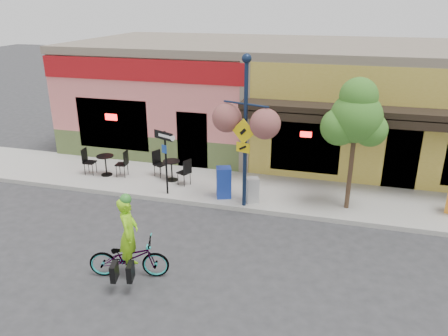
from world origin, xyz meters
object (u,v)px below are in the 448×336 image
newspaper_box_blue (224,182)px  street_tree (353,145)px  newspaper_box_grey (253,190)px  bicycle (129,258)px  lamp_post (245,134)px  cyclist_rider (130,243)px  one_way_sign (166,163)px  building (288,96)px

newspaper_box_blue → street_tree: size_ratio=0.25×
newspaper_box_grey → street_tree: (2.90, 0.35, 1.63)m
bicycle → lamp_post: lamp_post is taller
cyclist_rider → newspaper_box_grey: 4.92m
cyclist_rider → street_tree: 6.99m
one_way_sign → street_tree: 5.84m
cyclist_rider → lamp_post: lamp_post is taller
bicycle → cyclist_rider: bearing=-104.6°
building → newspaper_box_grey: bearing=-91.4°
lamp_post → building: bearing=104.1°
building → street_tree: size_ratio=4.48×
newspaper_box_blue → street_tree: bearing=-16.1°
bicycle → newspaper_box_blue: 4.70m
bicycle → lamp_post: (1.82, 4.17, 1.98)m
one_way_sign → street_tree: street_tree is taller
newspaper_box_blue → newspaper_box_grey: (0.97, -0.09, -0.11)m
newspaper_box_grey → street_tree: street_tree is taller
building → street_tree: (2.74, -6.14, -0.07)m
cyclist_rider → one_way_sign: one_way_sign is taller
building → cyclist_rider: (-2.13, -10.98, -1.36)m
bicycle → cyclist_rider: size_ratio=1.06×
building → newspaper_box_blue: (-1.13, -6.40, -1.59)m
one_way_sign → newspaper_box_blue: size_ratio=2.10×
one_way_sign → cyclist_rider: bearing=-55.1°
cyclist_rider → one_way_sign: 4.44m
cyclist_rider → street_tree: (4.87, 4.84, 1.28)m
cyclist_rider → street_tree: street_tree is taller
building → newspaper_box_grey: (-0.16, -6.49, -1.70)m
building → newspaper_box_blue: bearing=-100.0°
bicycle → lamp_post: bearing=-38.1°
building → lamp_post: size_ratio=3.92×
one_way_sign → street_tree: bearing=28.6°
bicycle → one_way_sign: bearing=-3.9°
one_way_sign → lamp_post: bearing=19.9°
bicycle → street_tree: street_tree is taller
bicycle → street_tree: 7.10m
one_way_sign → street_tree: (5.74, 0.50, 0.95)m
newspaper_box_grey → lamp_post: bearing=-144.4°
lamp_post → street_tree: bearing=29.3°
building → street_tree: building is taller
building → one_way_sign: 7.36m
one_way_sign → newspaper_box_grey: size_ratio=2.68×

